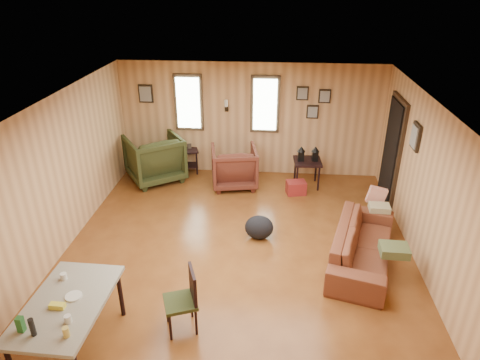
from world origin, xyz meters
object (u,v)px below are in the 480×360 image
object	(u,v)px
sofa	(364,239)
recliner_brown	(234,165)
recliner_green	(154,156)
dining_table	(66,307)
end_table	(186,156)
side_table	(308,159)

from	to	relation	value
sofa	recliner_brown	world-z (taller)	recliner_brown
recliner_brown	recliner_green	distance (m)	1.70
sofa	dining_table	bearing A→B (deg)	134.66
recliner_brown	end_table	size ratio (longest dim) A/B	1.38
sofa	end_table	distance (m)	4.48
dining_table	recliner_green	bearing A→B (deg)	94.42
recliner_brown	dining_table	xyz separation A→B (m)	(-1.44, -4.47, 0.19)
sofa	end_table	world-z (taller)	sofa
end_table	side_table	size ratio (longest dim) A/B	0.77
end_table	side_table	bearing A→B (deg)	-10.10
recliner_brown	dining_table	distance (m)	4.71
sofa	end_table	bearing A→B (deg)	63.19
recliner_green	dining_table	xyz separation A→B (m)	(0.25, -4.61, 0.11)
recliner_green	dining_table	size ratio (longest dim) A/B	0.76
recliner_brown	end_table	bearing A→B (deg)	-37.12
recliner_green	side_table	world-z (taller)	recliner_green
recliner_green	dining_table	distance (m)	4.62
recliner_brown	recliner_green	size ratio (longest dim) A/B	0.85
sofa	dining_table	world-z (taller)	dining_table
end_table	recliner_green	bearing A→B (deg)	-142.26
end_table	sofa	bearing A→B (deg)	-42.20
sofa	recliner_green	world-z (taller)	recliner_green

